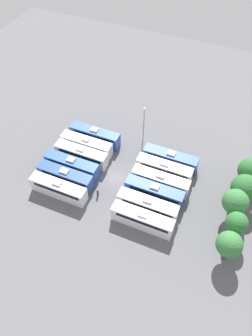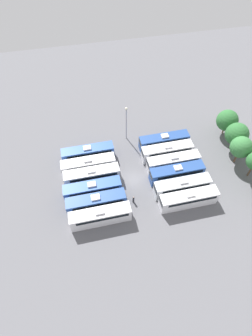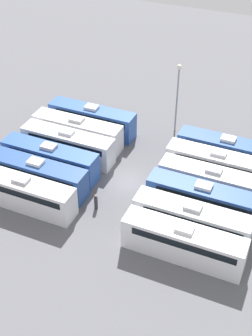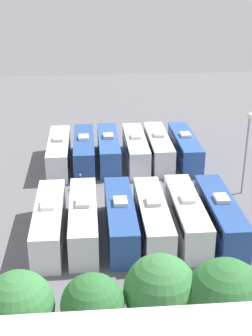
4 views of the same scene
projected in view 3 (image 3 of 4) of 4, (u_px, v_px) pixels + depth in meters
The scene contains 15 objects.
ground_plane at pixel (129, 183), 50.68m from camera, with size 117.77×117.77×0.00m, color slate.
bus_0 at pixel (92, 119), 57.98m from camera, with size 2.45×11.06×3.61m.
bus_1 at pixel (78, 131), 55.70m from camera, with size 2.45×11.06×3.61m.
bus_2 at pixel (68, 144), 53.51m from camera, with size 2.45×11.06×3.61m.
bus_3 at pixel (50, 159), 51.20m from camera, with size 2.45×11.06×3.61m.
bus_4 at pixel (38, 175), 48.94m from camera, with size 2.45×11.06×3.61m.
bus_5 at pixel (24, 192), 46.63m from camera, with size 2.45×11.06×3.61m.
bus_6 at pixel (227, 151), 52.37m from camera, with size 2.45×11.06×3.61m.
bus_7 at pixel (217, 165), 50.24m from camera, with size 2.45×11.06×3.61m.
bus_8 at pixel (213, 183), 47.86m from camera, with size 2.45×11.06×3.61m.
bus_9 at pixel (203, 199), 45.83m from camera, with size 2.45×11.06×3.61m.
bus_10 at pixel (192, 220), 43.44m from camera, with size 2.45×11.06×3.61m.
bus_11 at pixel (184, 242), 41.18m from camera, with size 2.45×11.06×3.61m.
worker_person at pixel (96, 202), 46.93m from camera, with size 0.36×0.36×1.77m.
light_pole at pixel (178, 88), 55.65m from camera, with size 0.60×0.60×8.93m.
Camera 3 is at (36.29, 15.69, 31.75)m, focal length 50.00 mm.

